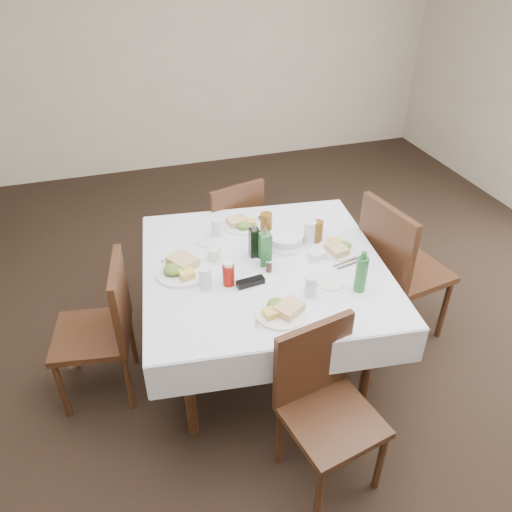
% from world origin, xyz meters
% --- Properties ---
extents(ground_plane, '(7.00, 7.00, 0.00)m').
position_xyz_m(ground_plane, '(0.00, 0.00, 0.00)').
color(ground_plane, black).
extents(room_shell, '(6.04, 7.04, 2.80)m').
position_xyz_m(room_shell, '(0.00, 0.00, 1.71)').
color(room_shell, beige).
rests_on(room_shell, ground).
extents(dining_table, '(1.56, 1.56, 0.76)m').
position_xyz_m(dining_table, '(-0.05, 0.20, 0.69)').
color(dining_table, black).
rests_on(dining_table, ground).
extents(chair_north, '(0.52, 0.52, 0.90)m').
position_xyz_m(chair_north, '(-0.02, 1.07, 0.51)').
color(chair_north, black).
rests_on(chair_north, ground).
extents(chair_south, '(0.50, 0.50, 0.90)m').
position_xyz_m(chair_south, '(-0.01, -0.62, 0.51)').
color(chair_south, black).
rests_on(chair_south, ground).
extents(chair_east, '(0.56, 0.56, 1.03)m').
position_xyz_m(chair_east, '(0.85, 0.19, 0.59)').
color(chair_east, black).
rests_on(chair_east, ground).
extents(chair_west, '(0.49, 0.49, 0.91)m').
position_xyz_m(chair_west, '(-0.99, 0.23, 0.52)').
color(chair_west, black).
rests_on(chair_west, ground).
extents(meal_north, '(0.24, 0.24, 0.05)m').
position_xyz_m(meal_north, '(-0.05, 0.65, 0.78)').
color(meal_north, white).
rests_on(meal_north, dining_table).
extents(meal_south, '(0.26, 0.26, 0.06)m').
position_xyz_m(meal_south, '(-0.10, -0.25, 0.78)').
color(meal_south, white).
rests_on(meal_south, dining_table).
extents(meal_east, '(0.25, 0.25, 0.05)m').
position_xyz_m(meal_east, '(0.43, 0.20, 0.78)').
color(meal_east, white).
rests_on(meal_east, dining_table).
extents(meal_west, '(0.31, 0.31, 0.07)m').
position_xyz_m(meal_west, '(-0.52, 0.27, 0.79)').
color(meal_west, white).
rests_on(meal_west, dining_table).
extents(side_plate_a, '(0.14, 0.14, 0.01)m').
position_xyz_m(side_plate_a, '(-0.31, 0.53, 0.77)').
color(side_plate_a, white).
rests_on(side_plate_a, dining_table).
extents(side_plate_b, '(0.14, 0.14, 0.01)m').
position_xyz_m(side_plate_b, '(0.25, -0.09, 0.77)').
color(side_plate_b, white).
rests_on(side_plate_b, dining_table).
extents(water_n, '(0.06, 0.06, 0.12)m').
position_xyz_m(water_n, '(-0.24, 0.58, 0.82)').
color(water_n, silver).
rests_on(water_n, dining_table).
extents(water_s, '(0.07, 0.07, 0.12)m').
position_xyz_m(water_s, '(0.10, -0.15, 0.82)').
color(water_s, silver).
rests_on(water_s, dining_table).
extents(water_e, '(0.08, 0.08, 0.14)m').
position_xyz_m(water_e, '(0.30, 0.35, 0.83)').
color(water_e, silver).
rests_on(water_e, dining_table).
extents(water_w, '(0.07, 0.07, 0.13)m').
position_xyz_m(water_w, '(-0.42, 0.08, 0.83)').
color(water_w, silver).
rests_on(water_w, dining_table).
extents(iced_tea_a, '(0.08, 0.08, 0.16)m').
position_xyz_m(iced_tea_a, '(0.06, 0.50, 0.84)').
color(iced_tea_a, brown).
rests_on(iced_tea_a, dining_table).
extents(iced_tea_b, '(0.07, 0.07, 0.14)m').
position_xyz_m(iced_tea_b, '(0.35, 0.34, 0.83)').
color(iced_tea_b, brown).
rests_on(iced_tea_b, dining_table).
extents(bread_basket, '(0.24, 0.24, 0.08)m').
position_xyz_m(bread_basket, '(0.14, 0.35, 0.80)').
color(bread_basket, silver).
rests_on(bread_basket, dining_table).
extents(oil_cruet_dark, '(0.06, 0.06, 0.23)m').
position_xyz_m(oil_cruet_dark, '(-0.08, 0.30, 0.86)').
color(oil_cruet_dark, black).
rests_on(oil_cruet_dark, dining_table).
extents(oil_cruet_green, '(0.06, 0.06, 0.26)m').
position_xyz_m(oil_cruet_green, '(-0.04, 0.20, 0.88)').
color(oil_cruet_green, '#276C31').
rests_on(oil_cruet_green, dining_table).
extents(ketchup_bottle, '(0.07, 0.07, 0.14)m').
position_xyz_m(ketchup_bottle, '(-0.29, 0.08, 0.83)').
color(ketchup_bottle, '#950F06').
rests_on(ketchup_bottle, dining_table).
extents(salt_shaker, '(0.03, 0.03, 0.07)m').
position_xyz_m(salt_shaker, '(-0.08, 0.19, 0.80)').
color(salt_shaker, white).
rests_on(salt_shaker, dining_table).
extents(pepper_shaker, '(0.03, 0.03, 0.08)m').
position_xyz_m(pepper_shaker, '(-0.04, 0.12, 0.80)').
color(pepper_shaker, '#3B2920').
rests_on(pepper_shaker, dining_table).
extents(coffee_mug, '(0.11, 0.11, 0.08)m').
position_xyz_m(coffee_mug, '(-0.32, 0.32, 0.80)').
color(coffee_mug, white).
rests_on(coffee_mug, dining_table).
extents(sunglasses, '(0.16, 0.07, 0.03)m').
position_xyz_m(sunglasses, '(-0.18, 0.04, 0.78)').
color(sunglasses, black).
rests_on(sunglasses, dining_table).
extents(green_bottle, '(0.06, 0.06, 0.25)m').
position_xyz_m(green_bottle, '(0.37, -0.19, 0.87)').
color(green_bottle, '#276C31').
rests_on(green_bottle, dining_table).
extents(sugar_caddy, '(0.11, 0.08, 0.05)m').
position_xyz_m(sugar_caddy, '(0.27, 0.16, 0.79)').
color(sugar_caddy, white).
rests_on(sugar_caddy, dining_table).
extents(cutlery_n, '(0.09, 0.17, 0.01)m').
position_xyz_m(cutlery_n, '(0.09, 0.66, 0.77)').
color(cutlery_n, silver).
rests_on(cutlery_n, dining_table).
extents(cutlery_s, '(0.13, 0.20, 0.01)m').
position_xyz_m(cutlery_s, '(-0.20, -0.23, 0.77)').
color(cutlery_s, silver).
rests_on(cutlery_s, dining_table).
extents(cutlery_e, '(0.21, 0.09, 0.01)m').
position_xyz_m(cutlery_e, '(0.43, 0.05, 0.77)').
color(cutlery_e, silver).
rests_on(cutlery_e, dining_table).
extents(cutlery_w, '(0.19, 0.05, 0.01)m').
position_xyz_m(cutlery_w, '(-0.53, 0.38, 0.77)').
color(cutlery_w, silver).
rests_on(cutlery_w, dining_table).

